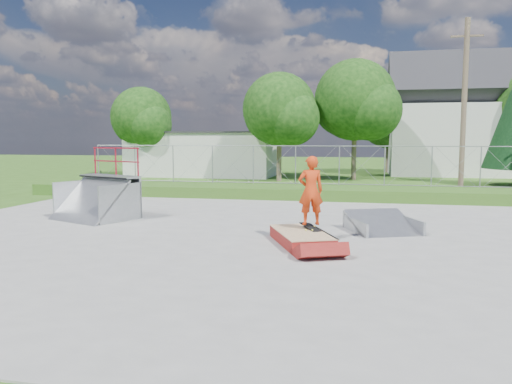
# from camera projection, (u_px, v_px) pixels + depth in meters

# --- Properties ---
(ground) EXTENTS (120.00, 120.00, 0.00)m
(ground) POSITION_uv_depth(u_px,v_px,m) (243.00, 239.00, 12.98)
(ground) COLOR #325618
(ground) RESTS_ON ground
(concrete_pad) EXTENTS (20.00, 16.00, 0.04)m
(concrete_pad) POSITION_uv_depth(u_px,v_px,m) (243.00, 238.00, 12.98)
(concrete_pad) COLOR gray
(concrete_pad) RESTS_ON ground
(grass_berm) EXTENTS (24.00, 3.00, 0.50)m
(grass_berm) POSITION_uv_depth(u_px,v_px,m) (292.00, 192.00, 22.20)
(grass_berm) COLOR #325618
(grass_berm) RESTS_ON ground
(grind_box) EXTENTS (1.90, 2.52, 0.34)m
(grind_box) POSITION_uv_depth(u_px,v_px,m) (301.00, 238.00, 12.26)
(grind_box) COLOR maroon
(grind_box) RESTS_ON concrete_pad
(quarter_pipe) EXTENTS (2.89, 2.70, 2.32)m
(quarter_pipe) POSITION_uv_depth(u_px,v_px,m) (93.00, 184.00, 15.95)
(quarter_pipe) COLOR #96999D
(quarter_pipe) RESTS_ON concrete_pad
(flat_bank_ramp) EXTENTS (2.23, 2.29, 0.51)m
(flat_bank_ramp) POSITION_uv_depth(u_px,v_px,m) (383.00, 224.00, 13.84)
(flat_bank_ramp) COLOR #96999D
(flat_bank_ramp) RESTS_ON concrete_pad
(skateboard) EXTENTS (0.64, 0.78, 0.13)m
(skateboard) POSITION_uv_depth(u_px,v_px,m) (310.00, 227.00, 12.55)
(skateboard) COLOR black
(skateboard) RESTS_ON grind_box
(skater) EXTENTS (0.72, 0.58, 1.73)m
(skater) POSITION_uv_depth(u_px,v_px,m) (311.00, 193.00, 12.46)
(skater) COLOR red
(skater) RESTS_ON grind_box
(concrete_stairs) EXTENTS (1.50, 1.60, 0.80)m
(concrete_stairs) POSITION_uv_depth(u_px,v_px,m) (109.00, 186.00, 23.15)
(concrete_stairs) COLOR gray
(concrete_stairs) RESTS_ON ground
(chain_link_fence) EXTENTS (20.00, 0.06, 1.80)m
(chain_link_fence) POSITION_uv_depth(u_px,v_px,m) (296.00, 165.00, 23.05)
(chain_link_fence) COLOR gray
(chain_link_fence) RESTS_ON grass_berm
(utility_building_flat) EXTENTS (10.00, 6.00, 3.00)m
(utility_building_flat) POSITION_uv_depth(u_px,v_px,m) (206.00, 154.00, 35.87)
(utility_building_flat) COLOR silver
(utility_building_flat) RESTS_ON ground
(gable_house) EXTENTS (8.40, 6.08, 8.94)m
(gable_house) POSITION_uv_depth(u_px,v_px,m) (447.00, 122.00, 36.02)
(gable_house) COLOR silver
(gable_house) RESTS_ON ground
(utility_pole) EXTENTS (0.24, 0.24, 8.00)m
(utility_pole) POSITION_uv_depth(u_px,v_px,m) (464.00, 108.00, 22.69)
(utility_pole) COLOR brown
(utility_pole) RESTS_ON ground
(tree_left_near) EXTENTS (4.76, 4.48, 6.65)m
(tree_left_near) POSITION_uv_depth(u_px,v_px,m) (283.00, 112.00, 30.24)
(tree_left_near) COLOR brown
(tree_left_near) RESTS_ON ground
(tree_center) EXTENTS (5.44, 5.12, 7.60)m
(tree_center) POSITION_uv_depth(u_px,v_px,m) (360.00, 103.00, 31.17)
(tree_center) COLOR brown
(tree_center) RESTS_ON ground
(tree_left_far) EXTENTS (4.42, 4.16, 6.18)m
(tree_left_far) POSITION_uv_depth(u_px,v_px,m) (143.00, 119.00, 34.29)
(tree_left_far) COLOR brown
(tree_left_far) RESTS_ON ground
(tree_back_mid) EXTENTS (4.08, 3.84, 5.70)m
(tree_back_mid) POSITION_uv_depth(u_px,v_px,m) (392.00, 126.00, 38.62)
(tree_back_mid) COLOR brown
(tree_back_mid) RESTS_ON ground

